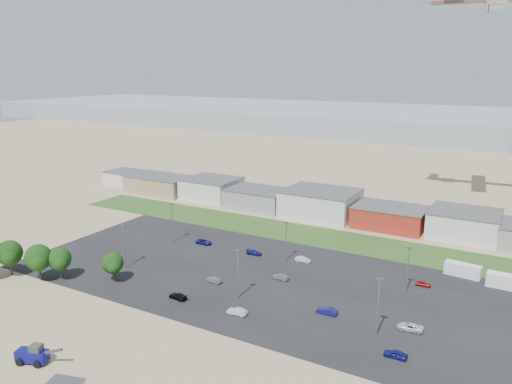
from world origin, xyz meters
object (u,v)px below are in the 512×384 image
Objects in this scene: parked_car_4 at (213,280)px; parked_car_13 at (237,311)px; parked_car_1 at (327,311)px; parked_car_2 at (396,354)px; parked_car_7 at (280,277)px; parked_car_0 at (410,327)px; parked_car_11 at (303,259)px; parked_car_8 at (423,284)px; parked_car_6 at (254,252)px; box_trailer_a at (463,270)px; parked_car_9 at (204,242)px; telehandler at (32,354)px; parked_car_3 at (178,296)px.

parked_car_13 is at bearing 53.64° from parked_car_4.
parked_car_2 is at bearing 59.11° from parked_car_1.
parked_car_1 is 1.06× the size of parked_car_7.
parked_car_1 is 1.06× the size of parked_car_2.
parked_car_0 reaches higher than parked_car_11.
parked_car_1 is at bearing -119.33° from parked_car_2.
parked_car_7 reaches higher than parked_car_8.
parked_car_8 is at bearing 132.84° from parked_car_13.
parked_car_6 is at bearing -128.33° from parked_car_1.
parked_car_11 is (-29.82, 29.99, -0.03)m from parked_car_2.
box_trailer_a is at bearing 134.88° from parked_car_13.
parked_car_4 is at bearing -93.57° from parked_car_0.
parked_car_13 reaches higher than parked_car_9.
parked_car_0 is at bearing 78.42° from parked_car_7.
parked_car_8 is at bearing 32.97° from telehandler.
telehandler is at bearing -59.44° from parked_car_2.
parked_car_7 is at bearing -109.64° from parked_car_9.
parked_car_13 is (13.81, 0.25, 0.04)m from parked_car_3.
parked_car_3 is at bearing -93.47° from parked_car_13.
telehandler reaches higher than parked_car_13.
parked_car_6 is at bearing -160.74° from parked_car_13.
parked_car_1 is (-19.77, -31.62, -0.78)m from box_trailer_a.
parked_car_4 is 1.01× the size of parked_car_11.
parked_car_11 is (12.52, 1.64, 0.04)m from parked_car_6.
parked_car_7 is at bearing 150.55° from parked_car_3.
parked_car_3 reaches higher than parked_car_8.
parked_car_3 is (-43.56, -10.42, -0.03)m from parked_car_0.
parked_car_9 is 40.16m from parked_car_13.
parked_car_7 is 0.85× the size of parked_car_9.
parked_car_7 is (-29.87, 18.15, -0.03)m from parked_car_2.
parked_car_11 is (27.92, 1.50, 0.00)m from parked_car_9.
parked_car_6 is 0.90× the size of parked_car_9.
parked_car_6 is 1.07× the size of parked_car_11.
parked_car_7 is 11.83m from parked_car_11.
parked_car_13 is (-34.47, -40.19, -0.80)m from box_trailer_a.
parked_car_0 is 41.79m from parked_car_4.
box_trailer_a is 35.97m from parked_car_11.
box_trailer_a reaches higher than parked_car_2.
telehandler reaches higher than parked_car_6.
parked_car_13 reaches higher than parked_car_6.
parked_car_7 reaches higher than parked_car_6.
parked_car_13 reaches higher than parked_car_0.
parked_car_9 is at bearing -162.91° from box_trailer_a.
parked_car_11 is at bearing 53.37° from telehandler.
parked_car_0 is (49.44, 39.61, -1.02)m from telehandler.
parked_car_0 reaches higher than parked_car_9.
parked_car_3 is 28.91m from parked_car_6.
parked_car_0 is 1.16× the size of parked_car_13.
parked_car_11 is at bearing 175.68° from parked_car_13.
parked_car_0 is 35.99m from parked_car_11.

